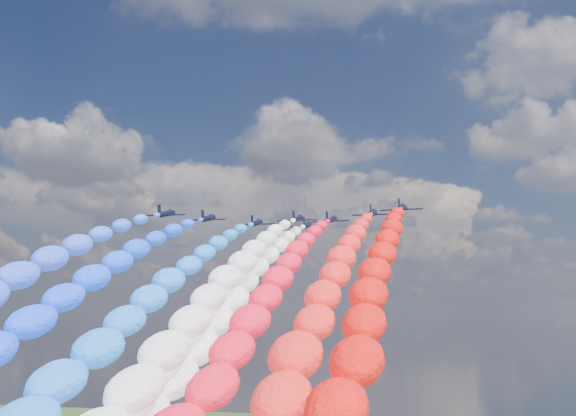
# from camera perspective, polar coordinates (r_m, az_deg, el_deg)

# --- Properties ---
(jet_0) EXTENTS (9.16, 12.26, 4.80)m
(jet_0) POSITION_cam_1_polar(r_m,az_deg,el_deg) (155.24, -9.86, -0.46)
(jet_0) COLOR black
(trail_0) EXTENTS (6.48, 109.39, 46.38)m
(trail_0) POSITION_cam_1_polar(r_m,az_deg,el_deg) (104.28, -22.33, -7.62)
(trail_0) COLOR blue
(jet_1) EXTENTS (9.13, 12.24, 4.80)m
(jet_1) POSITION_cam_1_polar(r_m,az_deg,el_deg) (161.45, -6.49, -0.84)
(jet_1) COLOR black
(trail_1) EXTENTS (6.48, 109.39, 46.38)m
(trail_1) POSITION_cam_1_polar(r_m,az_deg,el_deg) (108.65, -16.72, -7.90)
(trail_1) COLOR #1746FF
(jet_2) EXTENTS (8.98, 12.13, 4.80)m
(jet_2) POSITION_cam_1_polar(r_m,az_deg,el_deg) (169.03, -2.58, -1.23)
(jet_2) COLOR black
(trail_2) EXTENTS (6.48, 109.39, 46.38)m
(trail_2) POSITION_cam_1_polar(r_m,az_deg,el_deg) (114.48, -10.33, -8.13)
(trail_2) COLOR blue
(jet_3) EXTENTS (8.73, 11.95, 4.80)m
(jet_3) POSITION_cam_1_polar(r_m,az_deg,el_deg) (161.42, 0.78, -0.89)
(jet_3) COLOR black
(trail_3) EXTENTS (6.48, 109.39, 46.38)m
(trail_3) POSITION_cam_1_polar(r_m,az_deg,el_deg) (105.67, -5.76, -8.21)
(trail_3) COLOR white
(jet_4) EXTENTS (9.18, 12.28, 4.80)m
(jet_4) POSITION_cam_1_polar(r_m,az_deg,el_deg) (173.19, 1.54, -1.41)
(jet_4) COLOR black
(trail_4) EXTENTS (6.48, 109.39, 46.38)m
(trail_4) POSITION_cam_1_polar(r_m,az_deg,el_deg) (117.24, -3.98, -8.26)
(trail_4) COLOR white
(jet_5) EXTENTS (9.36, 12.41, 4.80)m
(jet_5) POSITION_cam_1_polar(r_m,az_deg,el_deg) (163.34, 3.51, -0.96)
(jet_5) COLOR black
(trail_5) EXTENTS (6.48, 109.39, 46.38)m
(trail_5) POSITION_cam_1_polar(r_m,az_deg,el_deg) (106.82, -1.47, -8.25)
(trail_5) COLOR #F71431
(jet_6) EXTENTS (8.73, 11.96, 4.80)m
(jet_6) POSITION_cam_1_polar(r_m,az_deg,el_deg) (153.33, 6.89, -0.42)
(jet_6) COLOR black
(trail_6) EXTENTS (6.48, 109.39, 46.38)m
(trail_6) POSITION_cam_1_polar(r_m,az_deg,el_deg) (96.04, 3.43, -8.21)
(trail_6) COLOR red
(jet_7) EXTENTS (9.36, 12.40, 4.80)m
(jet_7) POSITION_cam_1_polar(r_m,az_deg,el_deg) (146.60, 9.21, -0.01)
(jet_7) COLOR black
(trail_7) EXTENTS (6.48, 109.39, 46.38)m
(trail_7) POSITION_cam_1_polar(r_m,az_deg,el_deg) (88.94, 7.03, -8.14)
(trail_7) COLOR red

